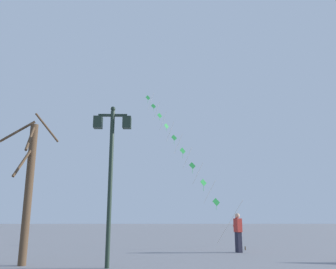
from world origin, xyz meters
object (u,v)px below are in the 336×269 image
twin_lantern_lamp_post (111,153)px  kite_flyer (238,232)px  bare_tree (28,186)px  kite_train (179,145)px

twin_lantern_lamp_post → kite_flyer: size_ratio=3.03×
kite_flyer → bare_tree: (-7.95, -4.37, 1.63)m
kite_train → kite_flyer: kite_train is taller
twin_lantern_lamp_post → kite_train: kite_train is taller
twin_lantern_lamp_post → kite_train: 13.29m
bare_tree → twin_lantern_lamp_post: bearing=-12.0°
kite_train → kite_flyer: (2.29, -7.68, -5.60)m
bare_tree → kite_flyer: bearing=28.8°
kite_train → bare_tree: 13.89m
twin_lantern_lamp_post → kite_train: bearing=77.4°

